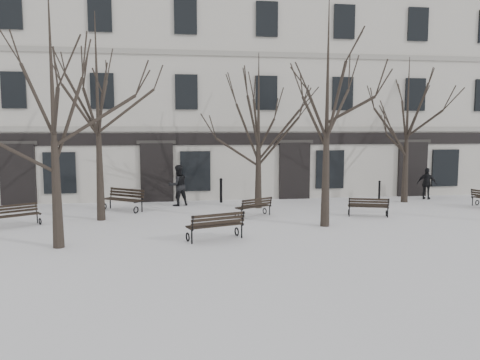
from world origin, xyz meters
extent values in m
plane|color=white|center=(0.00, 0.00, 0.00)|extent=(100.00, 100.00, 0.00)
cube|color=#BBB8AD|center=(0.00, 13.00, 5.50)|extent=(40.00, 10.00, 11.00)
cube|color=gray|center=(0.00, 7.97, 3.60)|extent=(40.00, 0.12, 0.25)
cube|color=gray|center=(0.00, 7.97, 7.30)|extent=(40.00, 0.12, 0.25)
cube|color=black|center=(0.00, 7.96, 3.10)|extent=(40.00, 0.10, 0.60)
cube|color=black|center=(-10.00, 7.94, 1.45)|extent=(1.60, 0.22, 2.90)
cube|color=#2D2B28|center=(-10.00, 7.90, 2.95)|extent=(1.90, 0.08, 0.18)
cube|color=black|center=(-8.10, 7.95, 1.50)|extent=(1.50, 0.14, 2.00)
cube|color=black|center=(-3.50, 7.94, 1.45)|extent=(1.60, 0.22, 2.90)
cube|color=#2D2B28|center=(-3.50, 7.90, 2.95)|extent=(1.90, 0.08, 0.18)
cube|color=black|center=(-1.60, 7.95, 1.50)|extent=(1.50, 0.14, 2.00)
cube|color=black|center=(3.50, 7.94, 1.45)|extent=(1.60, 0.22, 2.90)
cube|color=#2D2B28|center=(3.50, 7.90, 2.95)|extent=(1.90, 0.08, 0.18)
cube|color=black|center=(5.40, 7.95, 1.50)|extent=(1.50, 0.14, 2.00)
cube|color=black|center=(10.00, 7.94, 1.45)|extent=(1.60, 0.22, 2.90)
cube|color=#2D2B28|center=(10.00, 7.90, 2.95)|extent=(1.90, 0.08, 0.18)
cube|color=black|center=(11.90, 7.95, 1.50)|extent=(1.50, 0.14, 2.00)
cube|color=black|center=(-10.00, 7.95, 5.40)|extent=(1.10, 0.14, 1.70)
cube|color=black|center=(-10.00, 7.95, 9.00)|extent=(1.10, 0.14, 1.70)
cube|color=black|center=(-6.00, 7.95, 5.40)|extent=(1.10, 0.14, 1.70)
cube|color=black|center=(-6.00, 7.95, 9.00)|extent=(1.10, 0.14, 1.70)
cube|color=black|center=(-2.00, 7.95, 5.40)|extent=(1.10, 0.14, 1.70)
cube|color=black|center=(-2.00, 7.95, 9.00)|extent=(1.10, 0.14, 1.70)
cube|color=black|center=(2.00, 7.95, 5.40)|extent=(1.10, 0.14, 1.70)
cube|color=black|center=(2.00, 7.95, 9.00)|extent=(1.10, 0.14, 1.70)
cube|color=black|center=(6.00, 7.95, 5.40)|extent=(1.10, 0.14, 1.70)
cube|color=black|center=(6.00, 7.95, 9.00)|extent=(1.10, 0.14, 1.70)
cube|color=black|center=(10.00, 7.95, 5.40)|extent=(1.10, 0.14, 1.70)
cube|color=black|center=(10.00, 7.95, 9.00)|extent=(1.10, 0.14, 1.70)
cone|color=black|center=(-6.21, -0.82, 1.63)|extent=(0.34, 0.34, 3.25)
cone|color=black|center=(2.84, 1.05, 1.73)|extent=(0.34, 0.34, 3.46)
cone|color=black|center=(-5.57, 3.46, 1.69)|extent=(0.34, 0.34, 3.38)
cone|color=black|center=(1.13, 5.42, 1.46)|extent=(0.34, 0.34, 2.93)
cone|color=black|center=(8.60, 6.05, 1.48)|extent=(0.34, 0.34, 2.95)
torus|color=black|center=(-7.72, 2.87, 0.13)|extent=(0.18, 0.25, 0.26)
cylinder|color=black|center=(-7.90, 3.14, 0.20)|extent=(0.05, 0.05, 0.41)
cube|color=black|center=(-7.81, 3.01, 0.41)|extent=(0.30, 0.45, 0.05)
cube|color=black|center=(-8.36, 2.43, 0.43)|extent=(1.43, 0.94, 0.03)
cube|color=black|center=(-8.43, 2.53, 0.43)|extent=(1.43, 0.94, 0.03)
cube|color=black|center=(-8.49, 2.64, 0.43)|extent=(1.43, 0.94, 0.03)
cube|color=black|center=(-8.56, 2.75, 0.43)|extent=(1.43, 0.94, 0.03)
cube|color=black|center=(-8.58, 2.78, 0.55)|extent=(1.40, 0.90, 0.08)
cube|color=black|center=(-8.59, 2.80, 0.65)|extent=(1.40, 0.90, 0.08)
cube|color=black|center=(-8.60, 2.81, 0.76)|extent=(1.40, 0.90, 0.08)
cylinder|color=black|center=(-7.94, 3.21, 0.59)|extent=(0.10, 0.13, 0.45)
torus|color=black|center=(-0.62, -0.06, 0.14)|extent=(0.14, 0.30, 0.30)
cylinder|color=black|center=(-0.51, -0.41, 0.23)|extent=(0.05, 0.05, 0.47)
cube|color=black|center=(-0.56, -0.23, 0.47)|extent=(0.23, 0.56, 0.05)
torus|color=black|center=(-2.29, -0.61, 0.14)|extent=(0.14, 0.30, 0.30)
cylinder|color=black|center=(-2.17, -0.97, 0.23)|extent=(0.05, 0.05, 0.47)
cube|color=black|center=(-2.23, -0.79, 0.47)|extent=(0.23, 0.56, 0.05)
cube|color=black|center=(-1.47, -0.30, 0.49)|extent=(1.80, 0.68, 0.04)
cube|color=black|center=(-1.42, -0.43, 0.49)|extent=(1.80, 0.68, 0.04)
cube|color=black|center=(-1.38, -0.57, 0.49)|extent=(1.80, 0.68, 0.04)
cube|color=black|center=(-1.33, -0.71, 0.49)|extent=(1.80, 0.68, 0.04)
cube|color=black|center=(-1.32, -0.75, 0.62)|extent=(1.78, 0.63, 0.09)
cube|color=black|center=(-1.31, -0.77, 0.75)|extent=(1.78, 0.63, 0.09)
cube|color=black|center=(-1.31, -0.79, 0.87)|extent=(1.78, 0.63, 0.09)
cylinder|color=black|center=(-0.48, -0.49, 0.67)|extent=(0.09, 0.15, 0.51)
cylinder|color=black|center=(-2.15, -1.05, 0.67)|extent=(0.09, 0.15, 0.51)
torus|color=black|center=(6.01, 2.57, 0.13)|extent=(0.12, 0.26, 0.26)
cylinder|color=black|center=(5.91, 2.26, 0.20)|extent=(0.04, 0.04, 0.40)
cube|color=black|center=(5.96, 2.42, 0.40)|extent=(0.19, 0.48, 0.04)
torus|color=black|center=(4.55, 3.04, 0.13)|extent=(0.12, 0.26, 0.26)
cylinder|color=black|center=(4.45, 2.73, 0.20)|extent=(0.04, 0.04, 0.40)
cube|color=black|center=(4.50, 2.88, 0.40)|extent=(0.19, 0.48, 0.04)
cube|color=black|center=(5.29, 2.84, 0.42)|extent=(1.56, 0.57, 0.03)
cube|color=black|center=(5.25, 2.72, 0.42)|extent=(1.56, 0.57, 0.03)
cube|color=black|center=(5.21, 2.60, 0.42)|extent=(1.56, 0.57, 0.03)
cube|color=black|center=(5.17, 2.48, 0.42)|extent=(1.56, 0.57, 0.03)
cube|color=black|center=(5.16, 2.45, 0.54)|extent=(1.55, 0.52, 0.08)
cube|color=black|center=(5.16, 2.43, 0.65)|extent=(1.55, 0.52, 0.08)
cube|color=black|center=(5.15, 2.41, 0.75)|extent=(1.55, 0.52, 0.08)
cylinder|color=black|center=(5.89, 2.19, 0.58)|extent=(0.07, 0.13, 0.45)
cylinder|color=black|center=(4.43, 2.66, 0.58)|extent=(0.07, 0.13, 0.45)
torus|color=black|center=(-5.79, 5.85, 0.15)|extent=(0.23, 0.28, 0.31)
cylinder|color=black|center=(-5.55, 6.16, 0.24)|extent=(0.05, 0.05, 0.49)
cube|color=black|center=(-5.67, 6.00, 0.49)|extent=(0.40, 0.51, 0.05)
torus|color=black|center=(-4.31, 4.75, 0.15)|extent=(0.23, 0.28, 0.31)
cylinder|color=black|center=(-4.08, 5.06, 0.24)|extent=(0.05, 0.05, 0.49)
cube|color=black|center=(-4.19, 4.90, 0.49)|extent=(0.40, 0.51, 0.05)
cube|color=black|center=(-5.08, 5.26, 0.51)|extent=(1.62, 1.24, 0.04)
cube|color=black|center=(-4.98, 5.38, 0.51)|extent=(1.62, 1.24, 0.04)
cube|color=black|center=(-4.89, 5.51, 0.51)|extent=(1.62, 1.24, 0.04)
cube|color=black|center=(-4.80, 5.63, 0.51)|extent=(1.62, 1.24, 0.04)
cube|color=black|center=(-4.78, 5.66, 0.65)|extent=(1.59, 1.20, 0.10)
cube|color=black|center=(-4.76, 5.68, 0.78)|extent=(1.59, 1.20, 0.10)
cube|color=black|center=(-4.75, 5.70, 0.91)|extent=(1.59, 1.20, 0.10)
cylinder|color=black|center=(-5.50, 6.23, 0.70)|extent=(0.13, 0.15, 0.54)
cylinder|color=black|center=(-4.03, 5.13, 0.70)|extent=(0.13, 0.15, 0.54)
torus|color=black|center=(1.12, 3.84, 0.12)|extent=(0.16, 0.24, 0.26)
cylinder|color=black|center=(1.28, 3.57, 0.20)|extent=(0.04, 0.04, 0.40)
cube|color=black|center=(1.20, 3.71, 0.40)|extent=(0.28, 0.44, 0.04)
torus|color=black|center=(-0.18, 3.11, 0.12)|extent=(0.16, 0.24, 0.26)
cylinder|color=black|center=(-0.03, 2.83, 0.20)|extent=(0.04, 0.04, 0.40)
cube|color=black|center=(-0.11, 2.97, 0.40)|extent=(0.28, 0.44, 0.04)
cube|color=black|center=(0.45, 3.51, 0.41)|extent=(1.42, 0.85, 0.03)
cube|color=black|center=(0.51, 3.40, 0.41)|extent=(1.42, 0.85, 0.03)
cube|color=black|center=(0.57, 3.29, 0.41)|extent=(1.42, 0.85, 0.03)
cube|color=black|center=(0.63, 3.18, 0.41)|extent=(1.42, 0.85, 0.03)
cube|color=black|center=(0.65, 3.15, 0.53)|extent=(1.40, 0.81, 0.08)
cube|color=black|center=(0.66, 3.14, 0.63)|extent=(1.40, 0.81, 0.08)
cube|color=black|center=(0.67, 3.12, 0.74)|extent=(1.40, 0.81, 0.08)
cylinder|color=black|center=(1.31, 3.51, 0.57)|extent=(0.09, 0.13, 0.44)
cylinder|color=black|center=(0.01, 2.77, 0.57)|extent=(0.09, 0.13, 0.44)
torus|color=black|center=(11.54, 4.60, 0.13)|extent=(0.27, 0.12, 0.26)
cylinder|color=black|center=(11.23, 4.51, 0.20)|extent=(0.05, 0.05, 0.41)
cube|color=black|center=(11.38, 4.56, 0.41)|extent=(0.49, 0.18, 0.05)
cylinder|color=black|center=(11.16, 4.49, 0.59)|extent=(0.13, 0.07, 0.45)
cylinder|color=black|center=(-0.39, 7.22, 0.55)|extent=(0.13, 0.13, 1.11)
sphere|color=black|center=(-0.39, 7.22, 1.13)|extent=(0.15, 0.15, 0.15)
cylinder|color=black|center=(7.81, 7.18, 0.44)|extent=(0.11, 0.11, 0.89)
sphere|color=black|center=(7.81, 7.18, 0.90)|extent=(0.12, 0.12, 0.12)
imported|color=black|center=(-2.49, 6.56, 0.00)|extent=(1.15, 1.04, 1.92)
imported|color=black|center=(10.18, 6.74, 0.00)|extent=(0.96, 0.94, 1.62)
camera|label=1|loc=(-2.76, -15.42, 3.60)|focal=35.00mm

